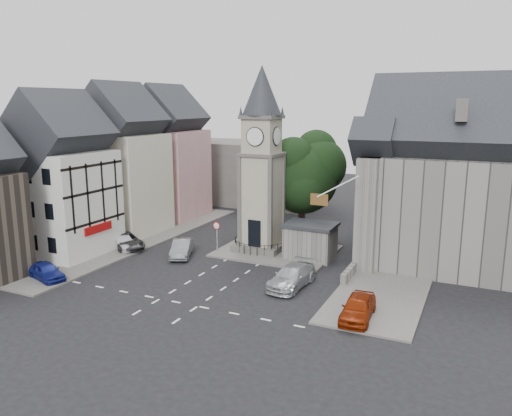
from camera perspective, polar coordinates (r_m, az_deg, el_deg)
The scene contains 23 objects.
ground at distance 38.71m, azimuth -4.30°, elevation -7.88°, with size 120.00×120.00×0.00m, color black.
pavement_west at distance 50.18m, azimuth -13.47°, elevation -3.44°, with size 6.00×30.00×0.14m, color #595651.
pavement_east at distance 42.21m, azimuth 15.75°, elevation -6.51°, with size 6.00×26.00×0.14m, color #595651.
central_island at distance 44.90m, azimuth 2.39°, elevation -4.93°, with size 10.00×8.00×0.16m, color #595651.
road_markings at distance 34.36m, azimuth -8.85°, elevation -10.63°, with size 20.00×8.00×0.01m, color silver.
clock_tower at distance 43.84m, azimuth 0.66°, elevation 5.42°, with size 4.86×4.86×16.25m.
stone_shelter at distance 42.93m, azimuth 6.22°, elevation -3.74°, with size 4.30×3.30×3.08m.
town_tree at distance 47.85m, azimuth 5.33°, elevation 4.54°, with size 7.20×7.20×10.80m.
warning_sign_post at distance 44.15m, azimuth -4.53°, elevation -2.62°, with size 0.70×0.19×2.85m.
terrace_pink at distance 58.62m, azimuth -10.03°, elevation 5.38°, with size 8.10×7.60×12.80m.
terrace_cream at distance 52.32m, azimuth -15.05°, elevation 4.38°, with size 8.10×7.60×12.80m.
terrace_tudor at distance 46.60m, azimuth -21.32°, elevation 2.59°, with size 8.10×7.60×12.00m.
backdrop_west at distance 67.40m, azimuth -1.64°, elevation 4.19°, with size 20.00×10.00×8.00m, color #4C4944.
east_building at distance 43.31m, azimuth 21.56°, elevation 2.02°, with size 14.40×11.40×12.60m.
east_boundary_wall at distance 44.45m, azimuth 12.64°, elevation -4.89°, with size 0.40×16.00×0.90m, color #5E5C57.
flagpole at distance 37.56m, azimuth 9.30°, elevation 2.43°, with size 3.68×0.10×2.74m.
car_west_blue at distance 41.01m, azimuth -22.87°, elevation -6.68°, with size 1.59×3.95×1.34m, color navy.
car_west_silver at distance 46.94m, azimuth -15.06°, elevation -3.86°, with size 1.37×3.94×1.30m, color #989CA0.
car_west_grey at distance 47.35m, azimuth -14.62°, elevation -3.65°, with size 2.29×4.96×1.38m, color #303032.
car_island_silver at distance 43.93m, azimuth -8.48°, elevation -4.56°, with size 1.53×4.39×1.45m, color gray.
car_island_east at distance 36.56m, azimuth 4.11°, elevation -7.82°, with size 2.14×5.26×1.53m, color #A7A9B0.
car_east_red at distance 31.90m, azimuth 11.58°, elevation -11.09°, with size 1.80×4.46×1.52m, color maroon.
pedestrian at distance 43.04m, azimuth 15.39°, elevation -4.93°, with size 0.68×0.44×1.85m, color beige.
Camera 1 is at (17.94, -31.70, 13.13)m, focal length 35.00 mm.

